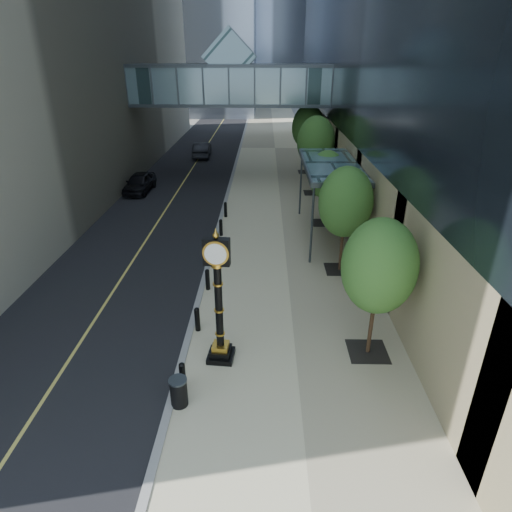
{
  "coord_description": "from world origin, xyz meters",
  "views": [
    {
      "loc": [
        -0.17,
        -9.52,
        9.76
      ],
      "look_at": [
        -0.48,
        6.07,
        2.38
      ],
      "focal_mm": 30.0,
      "sensor_mm": 36.0,
      "label": 1
    }
  ],
  "objects_px": {
    "car_near": "(140,183)",
    "car_far": "(202,150)",
    "trash_bin": "(179,393)",
    "pedestrian": "(354,245)",
    "street_clock": "(219,308)"
  },
  "relations": [
    {
      "from": "trash_bin",
      "to": "car_near",
      "type": "bearing_deg",
      "value": 107.77
    },
    {
      "from": "trash_bin",
      "to": "car_near",
      "type": "height_order",
      "value": "car_near"
    },
    {
      "from": "street_clock",
      "to": "pedestrian",
      "type": "height_order",
      "value": "street_clock"
    },
    {
      "from": "street_clock",
      "to": "trash_bin",
      "type": "bearing_deg",
      "value": -110.26
    },
    {
      "from": "pedestrian",
      "to": "trash_bin",
      "type": "bearing_deg",
      "value": 54.73
    },
    {
      "from": "pedestrian",
      "to": "car_far",
      "type": "relative_size",
      "value": 0.33
    },
    {
      "from": "pedestrian",
      "to": "car_near",
      "type": "height_order",
      "value": "pedestrian"
    },
    {
      "from": "street_clock",
      "to": "car_near",
      "type": "xyz_separation_m",
      "value": [
        -8.22,
        20.13,
        -1.38
      ]
    },
    {
      "from": "trash_bin",
      "to": "car_near",
      "type": "xyz_separation_m",
      "value": [
        -7.17,
        22.36,
        0.24
      ]
    },
    {
      "from": "car_far",
      "to": "trash_bin",
      "type": "bearing_deg",
      "value": 94.45
    },
    {
      "from": "street_clock",
      "to": "pedestrian",
      "type": "relative_size",
      "value": 3.18
    },
    {
      "from": "car_near",
      "to": "car_far",
      "type": "height_order",
      "value": "car_far"
    },
    {
      "from": "car_near",
      "to": "car_far",
      "type": "relative_size",
      "value": 0.94
    },
    {
      "from": "pedestrian",
      "to": "car_near",
      "type": "xyz_separation_m",
      "value": [
        -14.37,
        11.88,
        -0.06
      ]
    },
    {
      "from": "trash_bin",
      "to": "car_far",
      "type": "height_order",
      "value": "car_far"
    }
  ]
}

